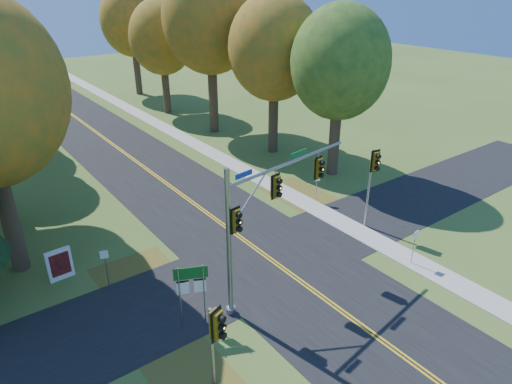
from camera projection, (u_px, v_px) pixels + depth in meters
ground at (294, 276)px, 23.75m from camera, size 160.00×160.00×0.00m
road_main at (294, 276)px, 23.75m from camera, size 8.00×160.00×0.02m
road_cross at (270, 259)px, 25.20m from camera, size 60.00×6.00×0.02m
centerline_left at (292, 277)px, 23.69m from camera, size 0.10×160.00×0.01m
centerline_right at (295, 275)px, 23.80m from camera, size 0.10×160.00×0.01m
sidewalk_east at (373, 239)px, 27.08m from camera, size 1.60×160.00×0.06m
leaf_patch_w_near at (145, 284)px, 23.16m from camera, size 4.00×6.00×0.00m
leaf_patch_e at (311, 201)px, 31.77m from camera, size 3.50×8.00×0.00m
leaf_patch_w_far at (197, 382)px, 17.54m from camera, size 3.00×5.00×0.00m
tree_e_a at (340, 63)px, 32.71m from camera, size 7.20×7.20×12.73m
tree_e_b at (275, 48)px, 37.18m from camera, size 7.60×7.60×13.33m
tree_e_c at (210, 19)px, 41.73m from camera, size 8.80×8.80×15.79m
tree_e_d at (162, 37)px, 49.11m from camera, size 7.00×7.00×12.32m
tree_e_e at (132, 21)px, 57.13m from camera, size 7.80×7.80×13.74m
traffic_mast at (262, 210)px, 20.43m from camera, size 7.92×1.67×7.25m
east_signal_pole at (373, 170)px, 26.71m from camera, size 0.59×0.69×5.15m
ped_signal_pole at (216, 331)px, 16.11m from camera, size 0.57×0.69×3.78m
route_sign_cluster at (191, 284)px, 19.53m from camera, size 1.35×0.65×3.15m
info_kiosk at (60, 264)px, 23.23m from camera, size 1.26×0.25×1.74m
reg_sign_e_north at (317, 183)px, 31.11m from camera, size 0.37×0.18×2.05m
reg_sign_e_south at (415, 241)px, 24.19m from camera, size 0.41×0.07×2.12m
reg_sign_w at (105, 261)px, 22.47m from camera, size 0.39×0.17×2.12m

